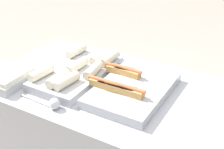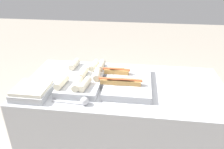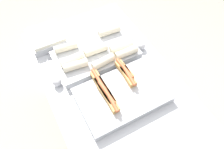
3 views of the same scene
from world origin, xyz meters
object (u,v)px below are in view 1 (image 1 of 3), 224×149
object	(u,v)px
tray_wraps	(78,71)
serving_spoon_near	(52,103)
tray_hotdogs	(131,88)
tray_side_front	(6,77)
serving_spoon_far	(114,55)

from	to	relation	value
tray_wraps	serving_spoon_near	world-z (taller)	tray_wraps
tray_hotdogs	tray_wraps	xyz separation A→B (m)	(-0.34, 0.00, 0.01)
tray_hotdogs	tray_side_front	bearing A→B (deg)	-159.72
serving_spoon_near	tray_side_front	bearing A→B (deg)	170.38
serving_spoon_far	tray_hotdogs	bearing A→B (deg)	-48.78
tray_side_front	serving_spoon_near	distance (m)	0.39
tray_wraps	tray_side_front	bearing A→B (deg)	-141.74
tray_hotdogs	tray_wraps	world-z (taller)	tray_wraps
tray_side_front	tray_wraps	bearing A→B (deg)	38.26
tray_wraps	serving_spoon_far	size ratio (longest dim) A/B	2.29
tray_wraps	tray_side_front	xyz separation A→B (m)	(-0.31, -0.25, -0.00)
tray_hotdogs	serving_spoon_far	xyz separation A→B (m)	(-0.28, 0.32, -0.01)
tray_side_front	serving_spoon_near	xyz separation A→B (m)	(0.38, -0.07, -0.01)
tray_hotdogs	serving_spoon_near	world-z (taller)	tray_hotdogs
serving_spoon_near	serving_spoon_far	bearing A→B (deg)	90.65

